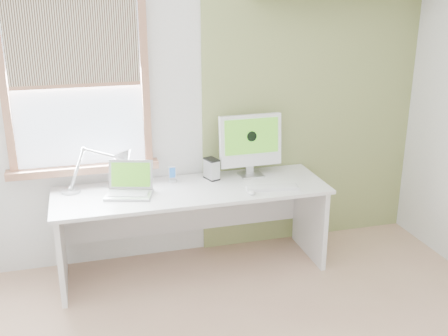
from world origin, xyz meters
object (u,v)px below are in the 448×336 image
object	(u,v)px
desk_lamp	(114,165)
laptop	(130,186)
external_drive	(212,169)
desk	(191,208)
imac	(250,142)

from	to	relation	value
desk_lamp	laptop	size ratio (longest dim) A/B	1.56
laptop	external_drive	world-z (taller)	laptop
desk	laptop	size ratio (longest dim) A/B	5.30
laptop	external_drive	bearing A→B (deg)	11.97
desk	external_drive	xyz separation A→B (m)	(0.21, 0.12, 0.28)
laptop	external_drive	xyz separation A→B (m)	(0.70, 0.15, 0.03)
desk	laptop	bearing A→B (deg)	-176.78
desk	laptop	world-z (taller)	laptop
desk_lamp	laptop	xyz separation A→B (m)	(0.10, -0.18, -0.13)
desk_lamp	imac	world-z (taller)	imac
external_drive	laptop	bearing A→B (deg)	-168.03
desk_lamp	external_drive	world-z (taller)	desk_lamp
imac	external_drive	bearing A→B (deg)	-177.73
desk	imac	size ratio (longest dim) A/B	4.07
desk_lamp	imac	size ratio (longest dim) A/B	1.20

